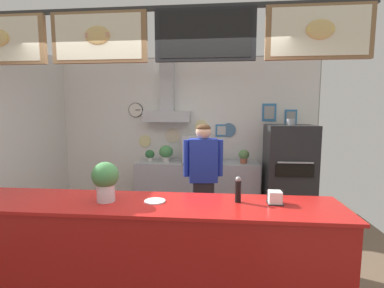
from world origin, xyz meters
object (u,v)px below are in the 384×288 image
(basil_vase, at_px, (105,180))
(potted_thyme, at_px, (150,155))
(pepper_grinder, at_px, (238,190))
(napkin_holder, at_px, (275,198))
(pizza_oven, at_px, (289,174))
(shop_worker, at_px, (203,181))
(condiment_plate, at_px, (155,201))
(potted_sage, at_px, (166,152))
(potted_oregano, at_px, (244,156))
(espresso_machine, at_px, (198,149))

(basil_vase, bearing_deg, potted_thyme, 94.96)
(pepper_grinder, height_order, napkin_holder, pepper_grinder)
(pizza_oven, distance_m, potted_thyme, 2.45)
(shop_worker, height_order, basil_vase, shop_worker)
(shop_worker, relative_size, condiment_plate, 8.65)
(napkin_holder, bearing_deg, potted_sage, 120.81)
(potted_oregano, relative_size, pepper_grinder, 0.99)
(pizza_oven, relative_size, espresso_machine, 3.06)
(shop_worker, height_order, pepper_grinder, shop_worker)
(condiment_plate, height_order, napkin_holder, napkin_holder)
(basil_vase, height_order, napkin_holder, basil_vase)
(potted_thyme, distance_m, basil_vase, 2.57)
(pepper_grinder, relative_size, napkin_holder, 1.68)
(shop_worker, bearing_deg, pizza_oven, -151.04)
(espresso_machine, xyz_separation_m, condiment_plate, (-0.22, -2.49, -0.15))
(pizza_oven, distance_m, potted_sage, 2.15)
(shop_worker, distance_m, basil_vase, 1.52)
(potted_sage, bearing_deg, potted_oregano, -0.61)
(potted_thyme, relative_size, condiment_plate, 1.05)
(shop_worker, distance_m, condiment_plate, 1.27)
(potted_oregano, xyz_separation_m, napkin_holder, (0.06, -2.43, 0.00))
(shop_worker, bearing_deg, basil_vase, 47.90)
(potted_oregano, bearing_deg, pizza_oven, -18.60)
(potted_thyme, bearing_deg, condiment_plate, -75.05)
(pizza_oven, height_order, condiment_plate, pizza_oven)
(potted_sage, relative_size, condiment_plate, 1.53)
(pepper_grinder, height_order, condiment_plate, pepper_grinder)
(basil_vase, bearing_deg, napkin_holder, 2.87)
(potted_sage, relative_size, pepper_grinder, 1.24)
(potted_thyme, relative_size, basil_vase, 0.56)
(potted_oregano, height_order, potted_sage, potted_sage)
(potted_thyme, height_order, napkin_holder, napkin_holder)
(potted_oregano, distance_m, basil_vase, 2.91)
(pizza_oven, relative_size, napkin_holder, 12.09)
(pizza_oven, bearing_deg, shop_worker, -143.03)
(shop_worker, bearing_deg, espresso_machine, -90.72)
(basil_vase, bearing_deg, potted_oregano, 59.39)
(potted_thyme, height_order, condiment_plate, potted_thyme)
(napkin_holder, bearing_deg, pizza_oven, 73.26)
(condiment_plate, distance_m, napkin_holder, 1.09)
(pizza_oven, xyz_separation_m, pepper_grinder, (-0.99, -2.17, 0.32))
(potted_oregano, relative_size, napkin_holder, 1.67)
(pizza_oven, height_order, basil_vase, pizza_oven)
(pizza_oven, xyz_separation_m, shop_worker, (-1.37, -1.03, 0.11))
(espresso_machine, xyz_separation_m, basil_vase, (-0.67, -2.52, 0.04))
(shop_worker, relative_size, espresso_machine, 2.99)
(pizza_oven, xyz_separation_m, napkin_holder, (-0.66, -2.18, 0.26))
(shop_worker, height_order, potted_thyme, shop_worker)
(pepper_grinder, bearing_deg, espresso_machine, 102.69)
(shop_worker, bearing_deg, pepper_grinder, 100.47)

